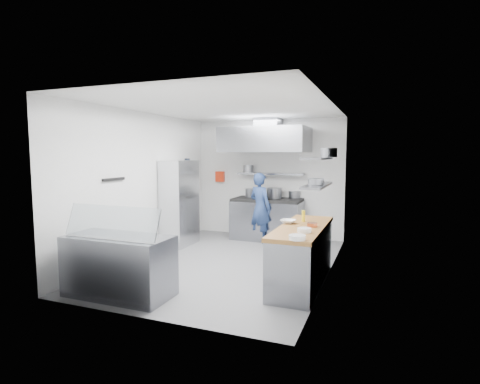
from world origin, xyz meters
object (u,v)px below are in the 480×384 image
at_px(gas_range, 267,220).
at_px(wire_rack, 180,203).
at_px(display_case, 119,266).
at_px(chef, 260,208).

xyz_separation_m(gas_range, wire_rack, (-1.63, -1.19, 0.48)).
bearing_deg(display_case, gas_range, 77.41).
bearing_deg(gas_range, display_case, -102.59).
bearing_deg(wire_rack, chef, 27.58).
xyz_separation_m(wire_rack, display_case, (0.71, -2.91, -0.50)).
xyz_separation_m(gas_range, display_case, (-0.92, -4.10, -0.03)).
distance_m(gas_range, display_case, 4.20).
xyz_separation_m(gas_range, chef, (-0.05, -0.37, 0.34)).
height_order(gas_range, wire_rack, wire_rack).
xyz_separation_m(chef, wire_rack, (-1.58, -0.82, 0.14)).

